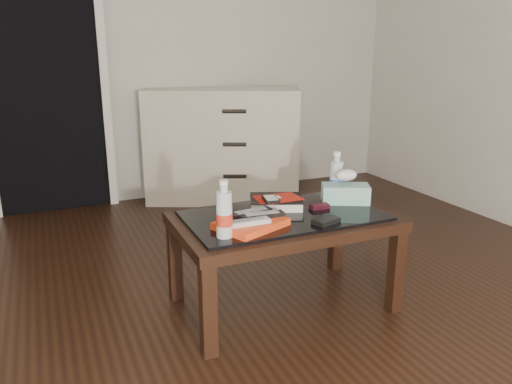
# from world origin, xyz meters

# --- Properties ---
(ground) EXTENTS (5.00, 5.00, 0.00)m
(ground) POSITION_xyz_m (0.00, 0.00, 0.00)
(ground) COLOR black
(ground) RESTS_ON ground
(doorway) EXTENTS (0.90, 0.08, 2.07)m
(doorway) POSITION_xyz_m (-0.40, 2.47, 1.02)
(doorway) COLOR black
(doorway) RESTS_ON ground
(coffee_table) EXTENTS (1.00, 0.60, 0.46)m
(coffee_table) POSITION_xyz_m (0.53, 0.43, 0.40)
(coffee_table) COLOR black
(coffee_table) RESTS_ON ground
(dresser) EXTENTS (1.30, 0.94, 0.90)m
(dresser) POSITION_xyz_m (0.88, 2.23, 0.45)
(dresser) COLOR beige
(dresser) RESTS_ON ground
(magazines) EXTENTS (0.34, 0.30, 0.03)m
(magazines) POSITION_xyz_m (0.32, 0.33, 0.48)
(magazines) COLOR #E94115
(magazines) RESTS_ON coffee_table
(remote_silver) EXTENTS (0.20, 0.05, 0.02)m
(remote_silver) POSITION_xyz_m (0.29, 0.29, 0.50)
(remote_silver) COLOR silver
(remote_silver) RESTS_ON magazines
(remote_black_front) EXTENTS (0.20, 0.06, 0.02)m
(remote_black_front) POSITION_xyz_m (0.38, 0.35, 0.50)
(remote_black_front) COLOR black
(remote_black_front) RESTS_ON magazines
(remote_black_back) EXTENTS (0.21, 0.08, 0.02)m
(remote_black_back) POSITION_xyz_m (0.35, 0.40, 0.50)
(remote_black_back) COLOR black
(remote_black_back) RESTS_ON magazines
(textbook) EXTENTS (0.31, 0.28, 0.05)m
(textbook) POSITION_xyz_m (0.55, 0.55, 0.48)
(textbook) COLOR black
(textbook) RESTS_ON coffee_table
(dvd_mailers) EXTENTS (0.20, 0.15, 0.01)m
(dvd_mailers) POSITION_xyz_m (0.54, 0.54, 0.51)
(dvd_mailers) COLOR #A8160B
(dvd_mailers) RESTS_ON textbook
(ipod) EXTENTS (0.08, 0.11, 0.02)m
(ipod) POSITION_xyz_m (0.49, 0.49, 0.52)
(ipod) COLOR black
(ipod) RESTS_ON dvd_mailers
(flip_phone) EXTENTS (0.09, 0.05, 0.02)m
(flip_phone) POSITION_xyz_m (0.73, 0.44, 0.47)
(flip_phone) COLOR black
(flip_phone) RESTS_ON coffee_table
(wallet) EXTENTS (0.14, 0.10, 0.02)m
(wallet) POSITION_xyz_m (0.65, 0.25, 0.47)
(wallet) COLOR black
(wallet) RESTS_ON coffee_table
(water_bottle_left) EXTENTS (0.08, 0.08, 0.24)m
(water_bottle_left) POSITION_xyz_m (0.18, 0.27, 0.58)
(water_bottle_left) COLOR silver
(water_bottle_left) RESTS_ON coffee_table
(water_bottle_right) EXTENTS (0.08, 0.08, 0.24)m
(water_bottle_right) POSITION_xyz_m (0.90, 0.57, 0.58)
(water_bottle_right) COLOR silver
(water_bottle_right) RESTS_ON coffee_table
(tissue_box) EXTENTS (0.26, 0.21, 0.09)m
(tissue_box) POSITION_xyz_m (0.90, 0.47, 0.51)
(tissue_box) COLOR teal
(tissue_box) RESTS_ON coffee_table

